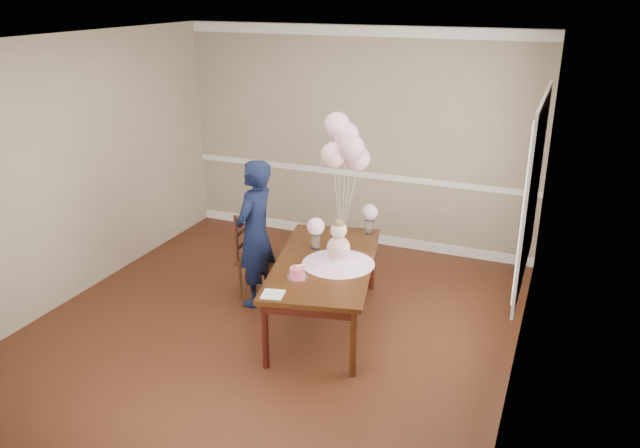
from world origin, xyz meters
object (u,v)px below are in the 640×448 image
at_px(dining_table_top, 325,263).
at_px(birthday_cake, 297,272).
at_px(woman, 255,234).
at_px(dining_chair_seat, 260,259).

bearing_deg(dining_table_top, birthday_cake, -113.96).
relative_size(birthday_cake, woman, 0.09).
relative_size(dining_table_top, woman, 1.18).
distance_m(birthday_cake, woman, 0.95).
relative_size(dining_table_top, dining_chair_seat, 4.44).
relative_size(dining_chair_seat, woman, 0.27).
relative_size(birthday_cake, dining_chair_seat, 0.33).
height_order(dining_chair_seat, woman, woman).
bearing_deg(birthday_cake, dining_table_top, 78.55).
relative_size(dining_table_top, birthday_cake, 13.33).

